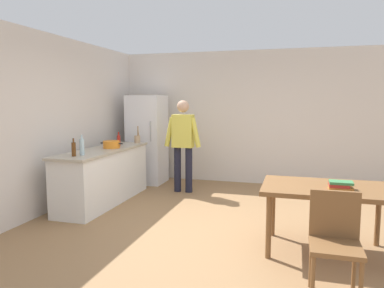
{
  "coord_description": "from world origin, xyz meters",
  "views": [
    {
      "loc": [
        1.05,
        -4.49,
        1.69
      ],
      "look_at": [
        -0.6,
        1.22,
        0.98
      ],
      "focal_mm": 33.98,
      "sensor_mm": 36.0,
      "label": 1
    }
  ],
  "objects_px": {
    "utensil_jar": "(137,139)",
    "person": "(183,140)",
    "dining_table": "(327,193)",
    "cooking_pot": "(112,144)",
    "chair": "(335,236)",
    "bottle_beer_brown": "(74,149)",
    "bottle_water_clear": "(82,147)",
    "bottle_sauce_red": "(119,140)",
    "book_stack": "(340,185)",
    "refrigerator": "(147,139)"
  },
  "relations": [
    {
      "from": "refrigerator",
      "to": "chair",
      "type": "relative_size",
      "value": 1.98
    },
    {
      "from": "dining_table",
      "to": "bottle_sauce_red",
      "type": "xyz_separation_m",
      "value": [
        -3.38,
        1.61,
        0.32
      ]
    },
    {
      "from": "chair",
      "to": "utensil_jar",
      "type": "height_order",
      "value": "utensil_jar"
    },
    {
      "from": "bottle_beer_brown",
      "to": "bottle_water_clear",
      "type": "bearing_deg",
      "value": 69.1
    },
    {
      "from": "chair",
      "to": "bottle_beer_brown",
      "type": "height_order",
      "value": "bottle_beer_brown"
    },
    {
      "from": "bottle_sauce_red",
      "to": "bottle_water_clear",
      "type": "bearing_deg",
      "value": -88.64
    },
    {
      "from": "chair",
      "to": "person",
      "type": "bearing_deg",
      "value": 120.22
    },
    {
      "from": "dining_table",
      "to": "chair",
      "type": "height_order",
      "value": "chair"
    },
    {
      "from": "refrigerator",
      "to": "bottle_sauce_red",
      "type": "bearing_deg",
      "value": -94.31
    },
    {
      "from": "dining_table",
      "to": "cooking_pot",
      "type": "height_order",
      "value": "cooking_pot"
    },
    {
      "from": "chair",
      "to": "cooking_pot",
      "type": "bearing_deg",
      "value": 139.38
    },
    {
      "from": "refrigerator",
      "to": "dining_table",
      "type": "bearing_deg",
      "value": -39.29
    },
    {
      "from": "bottle_beer_brown",
      "to": "cooking_pot",
      "type": "bearing_deg",
      "value": 85.98
    },
    {
      "from": "refrigerator",
      "to": "bottle_water_clear",
      "type": "relative_size",
      "value": 6.0
    },
    {
      "from": "refrigerator",
      "to": "cooking_pot",
      "type": "bearing_deg",
      "value": -91.4
    },
    {
      "from": "person",
      "to": "bottle_sauce_red",
      "type": "distance_m",
      "value": 1.16
    },
    {
      "from": "bottle_beer_brown",
      "to": "book_stack",
      "type": "xyz_separation_m",
      "value": [
        3.53,
        -0.38,
        -0.21
      ]
    },
    {
      "from": "cooking_pot",
      "to": "utensil_jar",
      "type": "relative_size",
      "value": 1.25
    },
    {
      "from": "dining_table",
      "to": "utensil_jar",
      "type": "relative_size",
      "value": 4.37
    },
    {
      "from": "utensil_jar",
      "to": "bottle_water_clear",
      "type": "bearing_deg",
      "value": -94.36
    },
    {
      "from": "bottle_sauce_red",
      "to": "book_stack",
      "type": "xyz_separation_m",
      "value": [
        3.5,
        -1.71,
        -0.2
      ]
    },
    {
      "from": "utensil_jar",
      "to": "bottle_sauce_red",
      "type": "xyz_separation_m",
      "value": [
        -0.15,
        -0.45,
        0.02
      ]
    },
    {
      "from": "book_stack",
      "to": "chair",
      "type": "bearing_deg",
      "value": -97.91
    },
    {
      "from": "person",
      "to": "bottle_beer_brown",
      "type": "distance_m",
      "value": 2.14
    },
    {
      "from": "dining_table",
      "to": "chair",
      "type": "relative_size",
      "value": 1.54
    },
    {
      "from": "person",
      "to": "dining_table",
      "type": "bearing_deg",
      "value": -42.41
    },
    {
      "from": "dining_table",
      "to": "bottle_beer_brown",
      "type": "height_order",
      "value": "bottle_beer_brown"
    },
    {
      "from": "chair",
      "to": "cooking_pot",
      "type": "xyz_separation_m",
      "value": [
        -3.33,
        2.23,
        0.43
      ]
    },
    {
      "from": "person",
      "to": "bottle_beer_brown",
      "type": "xyz_separation_m",
      "value": [
        -1.05,
        -1.86,
        0.03
      ]
    },
    {
      "from": "bottle_sauce_red",
      "to": "dining_table",
      "type": "bearing_deg",
      "value": -25.52
    },
    {
      "from": "refrigerator",
      "to": "utensil_jar",
      "type": "bearing_deg",
      "value": -83.57
    },
    {
      "from": "cooking_pot",
      "to": "bottle_water_clear",
      "type": "xyz_separation_m",
      "value": [
        -0.02,
        -0.85,
        0.07
      ]
    },
    {
      "from": "cooking_pot",
      "to": "utensil_jar",
      "type": "bearing_deg",
      "value": 82.38
    },
    {
      "from": "utensil_jar",
      "to": "book_stack",
      "type": "distance_m",
      "value": 3.99
    },
    {
      "from": "person",
      "to": "book_stack",
      "type": "relative_size",
      "value": 6.9
    },
    {
      "from": "bottle_water_clear",
      "to": "person",
      "type": "bearing_deg",
      "value": 59.87
    },
    {
      "from": "person",
      "to": "bottle_sauce_red",
      "type": "bearing_deg",
      "value": -152.72
    },
    {
      "from": "utensil_jar",
      "to": "bottle_water_clear",
      "type": "distance_m",
      "value": 1.65
    },
    {
      "from": "refrigerator",
      "to": "person",
      "type": "bearing_deg",
      "value": -30.23
    },
    {
      "from": "cooking_pot",
      "to": "book_stack",
      "type": "distance_m",
      "value": 3.72
    },
    {
      "from": "utensil_jar",
      "to": "person",
      "type": "bearing_deg",
      "value": 5.45
    },
    {
      "from": "dining_table",
      "to": "chair",
      "type": "bearing_deg",
      "value": -90.0
    },
    {
      "from": "dining_table",
      "to": "bottle_beer_brown",
      "type": "xyz_separation_m",
      "value": [
        -3.4,
        0.29,
        0.33
      ]
    },
    {
      "from": "utensil_jar",
      "to": "dining_table",
      "type": "bearing_deg",
      "value": -32.58
    },
    {
      "from": "bottle_beer_brown",
      "to": "bottle_sauce_red",
      "type": "bearing_deg",
      "value": 89.06
    },
    {
      "from": "cooking_pot",
      "to": "bottle_beer_brown",
      "type": "height_order",
      "value": "bottle_beer_brown"
    },
    {
      "from": "dining_table",
      "to": "bottle_beer_brown",
      "type": "relative_size",
      "value": 5.38
    },
    {
      "from": "chair",
      "to": "utensil_jar",
      "type": "relative_size",
      "value": 2.84
    },
    {
      "from": "refrigerator",
      "to": "dining_table",
      "type": "distance_m",
      "value": 4.27
    },
    {
      "from": "refrigerator",
      "to": "bottle_sauce_red",
      "type": "height_order",
      "value": "refrigerator"
    }
  ]
}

